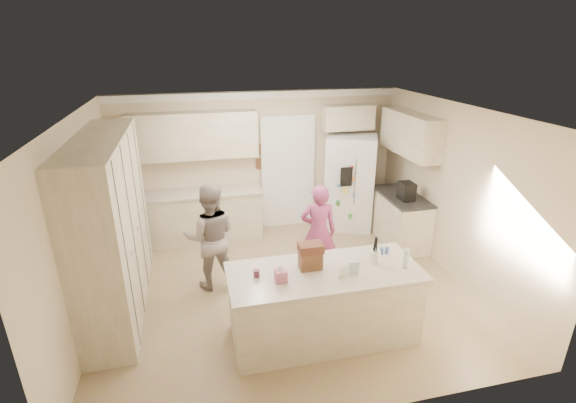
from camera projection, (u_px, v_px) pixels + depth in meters
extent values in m
cube|color=#977A5E|center=(287.00, 290.00, 6.17)|extent=(5.20, 4.60, 0.02)
cube|color=white|center=(287.00, 111.00, 5.21)|extent=(5.20, 4.60, 0.02)
cube|color=beige|center=(259.00, 162.00, 7.78)|extent=(5.20, 0.02, 2.60)
cube|color=beige|center=(348.00, 307.00, 3.60)|extent=(5.20, 0.02, 2.60)
cube|color=beige|center=(81.00, 226.00, 5.13)|extent=(0.02, 4.60, 2.60)
cube|color=beige|center=(456.00, 193.00, 6.25)|extent=(0.02, 4.60, 2.60)
cube|color=white|center=(257.00, 95.00, 7.29)|extent=(5.20, 0.08, 0.12)
cube|color=beige|center=(112.00, 226.00, 5.43)|extent=(0.60, 2.60, 2.35)
cube|color=beige|center=(200.00, 216.00, 7.57)|extent=(2.20, 0.60, 0.88)
cube|color=beige|center=(198.00, 193.00, 7.39)|extent=(2.24, 0.63, 0.04)
cube|color=beige|center=(193.00, 136.00, 7.15)|extent=(2.20, 0.35, 0.80)
cube|color=black|center=(288.00, 173.00, 7.97)|extent=(0.90, 0.06, 2.10)
cube|color=white|center=(288.00, 174.00, 7.93)|extent=(1.02, 0.03, 2.22)
cube|color=brown|center=(260.00, 150.00, 7.66)|extent=(0.15, 0.02, 0.20)
cube|color=brown|center=(260.00, 164.00, 7.76)|extent=(0.15, 0.02, 0.20)
cube|color=white|center=(350.00, 183.00, 7.92)|extent=(1.10, 1.00, 1.80)
cube|color=gray|center=(357.00, 189.00, 7.60)|extent=(0.02, 0.02, 1.78)
cube|color=black|center=(346.00, 177.00, 7.45)|extent=(0.22, 0.03, 0.35)
cylinder|color=silver|center=(355.00, 181.00, 7.52)|extent=(0.02, 0.02, 0.85)
cylinder|color=silver|center=(360.00, 181.00, 7.54)|extent=(0.02, 0.02, 0.85)
cube|color=beige|center=(348.00, 117.00, 7.68)|extent=(0.95, 0.35, 0.45)
cube|color=beige|center=(400.00, 220.00, 7.41)|extent=(0.60, 1.20, 0.88)
cube|color=#2D2B28|center=(402.00, 196.00, 7.24)|extent=(0.63, 1.24, 0.04)
cube|color=beige|center=(410.00, 134.00, 7.06)|extent=(0.35, 1.50, 0.70)
cube|color=black|center=(406.00, 191.00, 6.98)|extent=(0.22, 0.28, 0.30)
cube|color=beige|center=(324.00, 305.00, 5.05)|extent=(2.20, 0.90, 0.88)
cube|color=beige|center=(325.00, 272.00, 4.89)|extent=(2.28, 0.96, 0.05)
cylinder|color=white|center=(375.00, 257.00, 5.03)|extent=(0.13, 0.13, 0.15)
cube|color=#C9678B|center=(281.00, 276.00, 4.64)|extent=(0.13, 0.13, 0.14)
cone|color=white|center=(281.00, 267.00, 4.60)|extent=(0.08, 0.08, 0.08)
cube|color=brown|center=(310.00, 260.00, 4.89)|extent=(0.26, 0.18, 0.22)
cube|color=#592D1E|center=(311.00, 248.00, 4.84)|extent=(0.28, 0.20, 0.10)
cylinder|color=#59263F|center=(257.00, 273.00, 4.73)|extent=(0.07, 0.07, 0.09)
cube|color=white|center=(343.00, 272.00, 4.70)|extent=(0.12, 0.06, 0.16)
cube|color=silver|center=(354.00, 268.00, 4.78)|extent=(0.12, 0.05, 0.16)
cylinder|color=silver|center=(406.00, 259.00, 4.90)|extent=(0.07, 0.07, 0.24)
cylinder|color=#5166B2|center=(382.00, 251.00, 5.24)|extent=(0.05, 0.05, 0.09)
cylinder|color=#5166B2|center=(387.00, 250.00, 5.25)|extent=(0.05, 0.05, 0.09)
imported|color=gray|center=(211.00, 237.00, 5.99)|extent=(0.82, 0.66, 1.59)
imported|color=#B93D7B|center=(318.00, 232.00, 6.27)|extent=(0.61, 0.47, 1.50)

